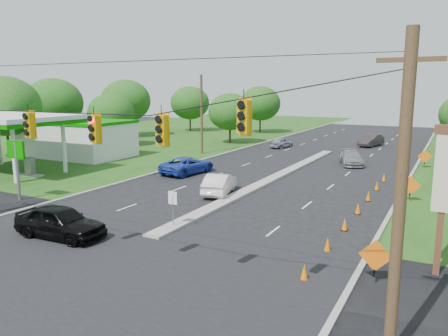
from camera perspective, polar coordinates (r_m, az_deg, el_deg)
The scene contains 37 objects.
ground at distance 19.80m, azimuth -16.75°, elevation -12.36°, with size 160.00×160.00×0.00m, color black.
grass_left at distance 54.68m, azimuth -24.54°, elevation 1.57°, with size 40.00×160.00×0.06m, color #1E4714.
cross_street at distance 19.80m, azimuth -16.75°, elevation -12.36°, with size 160.00×14.00×0.02m, color black.
curb_left at distance 49.26m, azimuth -0.50°, elevation 1.64°, with size 0.25×110.00×0.16m, color gray.
curb_right at distance 43.55m, azimuth 23.56°, elevation -0.40°, with size 0.25×110.00×0.16m, color gray.
median at distance 37.02m, azimuth 6.63°, elevation -1.37°, with size 1.00×34.00×0.18m, color gray.
median_sign at distance 23.70m, azimuth -6.71°, elevation -4.46°, with size 0.55×0.06×2.05m.
signal_span at distance 17.85m, azimuth -19.95°, elevation 1.59°, with size 25.60×0.32×9.00m.
utility_pole_far_left at distance 49.96m, azimuth -2.95°, elevation 6.94°, with size 0.28×0.28×9.00m, color #422D1C.
gas_station at distance 49.66m, azimuth -20.03°, elevation 4.08°, with size 18.40×19.70×5.20m.
cone_0 at distance 17.99m, azimuth 10.45°, elevation -13.24°, with size 0.32×0.32×0.70m, color orange.
cone_1 at distance 21.13m, azimuth 13.37°, elevation -9.70°, with size 0.32×0.32×0.70m, color orange.
cone_2 at distance 24.37m, azimuth 15.49°, elevation -7.07°, with size 0.32×0.32×0.70m, color orange.
cone_3 at distance 27.67m, azimuth 17.08°, elevation -5.06°, with size 0.32×0.32×0.70m, color orange.
cone_4 at distance 31.02m, azimuth 18.33°, elevation -3.48°, with size 0.32×0.32×0.70m, color orange.
cone_5 at distance 34.39m, azimuth 19.34°, elevation -2.21°, with size 0.32×0.32×0.70m, color orange.
cone_6 at distance 37.79m, azimuth 20.16°, elevation -1.16°, with size 0.32×0.32×0.70m, color orange.
cone_7 at distance 41.14m, azimuth 21.67°, elevation -0.36°, with size 0.32×0.32×0.70m, color orange.
cone_8 at distance 44.58m, azimuth 22.19°, elevation 0.39°, with size 0.32×0.32×0.70m, color orange.
cone_9 at distance 48.02m, azimuth 22.63°, elevation 1.03°, with size 0.32×0.32×0.70m, color orange.
cone_10 at distance 51.47m, azimuth 23.01°, elevation 1.58°, with size 0.32×0.32×0.70m, color orange.
work_sign_0 at distance 18.13m, azimuth 19.16°, elevation -10.94°, with size 1.27×0.58×1.37m.
work_sign_1 at distance 31.54m, azimuth 23.17°, elevation -2.19°, with size 1.27×0.58×1.37m.
work_sign_2 at distance 45.31m, azimuth 24.75°, elevation 1.31°, with size 1.27×0.58×1.37m.
tree_1 at distance 53.01m, azimuth -26.71°, elevation 7.22°, with size 7.56×7.56×8.82m.
tree_2 at distance 58.06m, azimuth -14.55°, elevation 6.95°, with size 5.88×5.88×6.86m.
tree_3 at distance 69.46m, azimuth -12.69°, elevation 8.57°, with size 7.56×7.56×8.82m.
tree_4 at distance 76.77m, azimuth -4.48°, elevation 8.48°, with size 6.72×6.72×7.84m.
tree_5 at distance 59.43m, azimuth 0.79°, elevation 7.35°, with size 5.88×5.88×6.86m.
tree_6 at distance 73.82m, azimuth 4.77°, elevation 8.40°, with size 6.72×6.72×7.84m.
tree_14 at distance 62.34m, azimuth -21.35°, elevation 7.93°, with size 7.56×7.56×8.82m.
black_sedan at distance 23.75m, azimuth -20.61°, elevation -6.60°, with size 1.98×4.93×1.68m, color black.
white_sedan at distance 31.30m, azimuth -0.58°, elevation -2.06°, with size 1.60×4.58×1.51m, color white.
blue_pickup at distance 38.91m, azimuth -4.79°, elevation 0.38°, with size 2.53×5.48×1.52m, color #233FAC.
silver_car_far at distance 44.99m, azimuth 16.28°, elevation 1.28°, with size 1.96×4.82×1.40m, color gray.
silver_car_oncoming at distance 56.16m, azimuth 7.48°, elevation 3.30°, with size 1.52×3.79×1.29m, color #8C8AA6.
dark_car_receding at distance 60.13m, azimuth 18.65°, elevation 3.44°, with size 1.66×4.77×1.57m, color #312A2B.
Camera 1 is at (13.10, -12.80, 7.52)m, focal length 35.00 mm.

